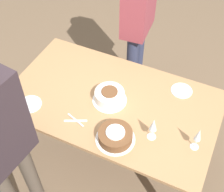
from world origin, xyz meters
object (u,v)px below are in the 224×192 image
object	(u,v)px
cake_center_white	(110,96)
wine_glass_near	(198,136)
person_watching	(139,10)
wine_glass_far	(153,126)
cake_front_chocolate	(115,136)

from	to	relation	value
cake_center_white	wine_glass_near	size ratio (longest dim) A/B	1.32
cake_center_white	person_watching	size ratio (longest dim) A/B	0.16
person_watching	cake_center_white	bearing A→B (deg)	2.93
wine_glass_far	cake_center_white	bearing A→B (deg)	156.10
person_watching	wine_glass_near	bearing A→B (deg)	35.39
cake_center_white	wine_glass_far	size ratio (longest dim) A/B	1.35
cake_front_chocolate	person_watching	xyz separation A→B (m)	(-0.30, 1.14, 0.25)
cake_center_white	person_watching	world-z (taller)	person_watching
wine_glass_near	person_watching	distance (m)	1.28
person_watching	cake_front_chocolate	bearing A→B (deg)	10.11
wine_glass_near	wine_glass_far	xyz separation A→B (m)	(-0.29, -0.05, -0.00)
wine_glass_far	person_watching	distance (m)	1.16
cake_center_white	cake_front_chocolate	distance (m)	0.36
cake_front_chocolate	person_watching	size ratio (longest dim) A/B	0.16
cake_center_white	person_watching	distance (m)	0.88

